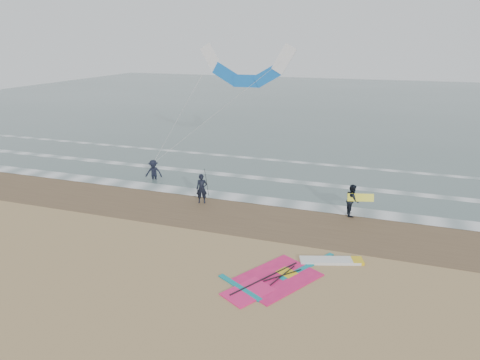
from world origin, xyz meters
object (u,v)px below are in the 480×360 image
(person_standing, at_px, (202,189))
(person_walking, at_px, (352,200))
(person_wading, at_px, (153,167))
(windsurf_rig, at_px, (292,274))
(surf_kite, at_px, (246,70))

(person_standing, relative_size, person_walking, 1.00)
(person_standing, height_order, person_wading, person_wading)
(person_standing, bearing_deg, person_wading, 130.70)
(person_wading, bearing_deg, windsurf_rig, -52.82)
(surf_kite, bearing_deg, person_wading, -145.31)
(windsurf_rig, height_order, surf_kite, surf_kite)
(person_standing, relative_size, person_wading, 0.99)
(person_standing, xyz_separation_m, person_wading, (-4.55, 2.73, 0.01))
(windsurf_rig, xyz_separation_m, person_walking, (1.59, 6.68, 0.79))
(person_walking, height_order, person_wading, person_wading)
(person_walking, xyz_separation_m, person_wading, (-12.44, 1.82, 0.01))
(person_standing, distance_m, person_wading, 5.30)
(windsurf_rig, height_order, person_standing, person_standing)
(person_standing, bearing_deg, surf_kite, 67.14)
(windsurf_rig, xyz_separation_m, person_standing, (-6.31, 5.77, 0.79))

